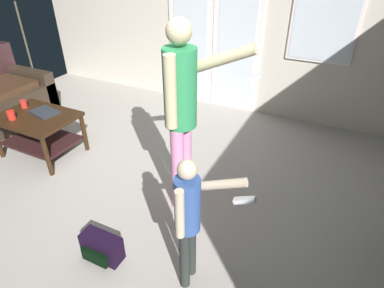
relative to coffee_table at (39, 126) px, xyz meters
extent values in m
cube|color=#9D968E|center=(1.31, -0.06, -0.37)|extent=(6.24, 4.61, 0.02)
cube|color=beige|center=(1.31, 2.22, 0.97)|extent=(6.24, 0.06, 2.65)
cube|color=white|center=(0.84, 2.18, 0.71)|extent=(0.69, 0.02, 2.20)
cube|color=silver|center=(0.84, 2.16, 0.76)|extent=(0.53, 0.01, 1.90)
cube|color=white|center=(1.54, 2.18, 0.71)|extent=(0.69, 0.02, 2.20)
cube|color=silver|center=(1.54, 2.16, 0.76)|extent=(0.53, 0.01, 1.90)
cube|color=white|center=(2.61, 2.18, 1.12)|extent=(0.78, 0.02, 1.26)
cube|color=silver|center=(2.61, 2.16, 1.12)|extent=(0.72, 0.01, 1.20)
cube|color=#31261C|center=(-1.16, 0.87, -0.07)|extent=(0.90, 0.16, 0.59)
cube|color=black|center=(0.00, 0.00, 0.12)|extent=(0.85, 0.62, 0.04)
cube|color=black|center=(0.00, 0.00, -0.19)|extent=(0.77, 0.54, 0.02)
cylinder|color=black|center=(0.39, -0.28, -0.13)|extent=(0.05, 0.05, 0.46)
cylinder|color=black|center=(-0.39, 0.28, -0.13)|extent=(0.05, 0.05, 0.46)
cylinder|color=black|center=(0.39, 0.28, -0.13)|extent=(0.05, 0.05, 0.46)
cylinder|color=pink|center=(1.84, -0.10, 0.05)|extent=(0.11, 0.11, 0.82)
cylinder|color=pink|center=(1.83, 0.08, 0.05)|extent=(0.11, 0.11, 0.82)
cylinder|color=#2F9156|center=(1.84, -0.01, 0.79)|extent=(0.27, 0.27, 0.64)
sphere|color=beige|center=(1.84, -0.01, 1.23)|extent=(0.20, 0.20, 0.20)
cylinder|color=beige|center=(1.85, -0.19, 0.82)|extent=(0.09, 0.09, 0.57)
cylinder|color=beige|center=(2.08, 0.20, 1.00)|extent=(0.57, 0.15, 0.31)
cube|color=white|center=(2.34, 0.22, 0.88)|extent=(0.14, 0.05, 0.08)
cylinder|color=#272C2A|center=(2.28, -0.81, -0.10)|extent=(0.07, 0.07, 0.52)
cylinder|color=#272C2A|center=(2.27, -0.70, -0.10)|extent=(0.07, 0.07, 0.52)
cylinder|color=#325297|center=(2.28, -0.76, 0.36)|extent=(0.17, 0.17, 0.41)
sphere|color=beige|center=(2.28, -0.76, 0.64)|extent=(0.12, 0.12, 0.12)
cylinder|color=beige|center=(2.28, -0.87, 0.38)|extent=(0.06, 0.06, 0.36)
cylinder|color=beige|center=(2.44, -0.63, 0.49)|extent=(0.36, 0.08, 0.19)
cube|color=white|center=(2.60, -0.63, 0.42)|extent=(0.14, 0.05, 0.08)
cylinder|color=#37322C|center=(-1.51, 1.25, -0.35)|extent=(0.26, 0.26, 0.02)
cylinder|color=#424132|center=(-1.51, 1.25, 0.42)|extent=(0.03, 0.03, 1.56)
cube|color=black|center=(1.59, -0.88, -0.25)|extent=(0.33, 0.14, 0.22)
cube|color=black|center=(1.59, -0.97, -0.28)|extent=(0.23, 0.04, 0.11)
cube|color=#292C35|center=(0.04, 0.09, 0.15)|extent=(0.34, 0.27, 0.02)
cylinder|color=red|center=(-0.15, -0.17, 0.19)|extent=(0.08, 0.08, 0.10)
cylinder|color=red|center=(-0.28, 0.09, 0.18)|extent=(0.07, 0.07, 0.09)
camera|label=1|loc=(2.98, -2.11, 1.76)|focal=30.31mm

